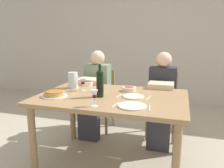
{
  "coord_description": "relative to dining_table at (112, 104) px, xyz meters",
  "views": [
    {
      "loc": [
        0.66,
        -2.12,
        1.36
      ],
      "look_at": [
        -0.01,
        0.06,
        0.87
      ],
      "focal_mm": 36.11,
      "sensor_mm": 36.0,
      "label": 1
    }
  ],
  "objects": [
    {
      "name": "fork_left_setting",
      "position": [
        0.13,
        -0.29,
        0.09
      ],
      "size": [
        0.03,
        0.16,
        0.0
      ],
      "primitive_type": "cube",
      "rotation": [
        0.0,
        0.0,
        1.45
      ],
      "color": "silver",
      "rests_on": "dining_table"
    },
    {
      "name": "wine_bottle",
      "position": [
        -0.1,
        -0.08,
        0.23
      ],
      "size": [
        0.07,
        0.07,
        0.33
      ],
      "color": "black",
      "rests_on": "dining_table"
    },
    {
      "name": "olive_bowl",
      "position": [
        -0.42,
        0.38,
        0.12
      ],
      "size": [
        0.13,
        0.13,
        0.06
      ],
      "color": "white",
      "rests_on": "dining_table"
    },
    {
      "name": "dining_table",
      "position": [
        0.0,
        0.0,
        0.0
      ],
      "size": [
        1.5,
        1.0,
        0.76
      ],
      "color": "#9E7A51",
      "rests_on": "ground"
    },
    {
      "name": "chair_right",
      "position": [
        0.45,
        0.91,
        -0.17
      ],
      "size": [
        0.4,
        0.4,
        0.87
      ],
      "rotation": [
        0.0,
        0.0,
        3.15
      ],
      "color": "#9E7A51",
      "rests_on": "ground"
    },
    {
      "name": "diner_right",
      "position": [
        0.45,
        0.67,
        -0.05
      ],
      "size": [
        0.34,
        0.5,
        1.16
      ],
      "rotation": [
        0.0,
        0.0,
        3.15
      ],
      "color": "#2D2D33",
      "rests_on": "ground"
    },
    {
      "name": "diner_left",
      "position": [
        -0.45,
        0.68,
        -0.05
      ],
      "size": [
        0.34,
        0.5,
        1.16
      ],
      "rotation": [
        0.0,
        0.0,
        3.13
      ],
      "color": "gray",
      "rests_on": "ground"
    },
    {
      "name": "knife_left_setting",
      "position": [
        0.43,
        -0.29,
        0.09
      ],
      "size": [
        0.03,
        0.18,
        0.0
      ],
      "primitive_type": "cube",
      "rotation": [
        0.0,
        0.0,
        1.67
      ],
      "color": "silver",
      "rests_on": "dining_table"
    },
    {
      "name": "chair_left",
      "position": [
        -0.45,
        0.92,
        -0.17
      ],
      "size": [
        0.41,
        0.41,
        0.87
      ],
      "rotation": [
        0.0,
        0.0,
        3.13
      ],
      "color": "#9E7A51",
      "rests_on": "ground"
    },
    {
      "name": "water_pitcher",
      "position": [
        -0.53,
        0.2,
        0.17
      ],
      "size": [
        0.17,
        0.11,
        0.19
      ],
      "color": "silver",
      "rests_on": "dining_table"
    },
    {
      "name": "spoon_right_setting",
      "position": [
        0.07,
        0.02,
        0.09
      ],
      "size": [
        0.04,
        0.16,
        0.0
      ],
      "primitive_type": "cube",
      "rotation": [
        0.0,
        0.0,
        1.44
      ],
      "color": "silver",
      "rests_on": "dining_table"
    },
    {
      "name": "salad_bowl",
      "position": [
        0.13,
        0.24,
        0.12
      ],
      "size": [
        0.15,
        0.15,
        0.05
      ],
      "color": "silver",
      "rests_on": "dining_table"
    },
    {
      "name": "dinner_plate_left_setting",
      "position": [
        0.28,
        -0.29,
        0.1
      ],
      "size": [
        0.25,
        0.25,
        0.01
      ],
      "primitive_type": "cylinder",
      "color": "silver",
      "rests_on": "dining_table"
    },
    {
      "name": "back_wall",
      "position": [
        0.0,
        2.56,
        0.73
      ],
      "size": [
        8.0,
        0.1,
        2.8
      ],
      "primitive_type": "cube",
      "color": "beige",
      "rests_on": "ground"
    },
    {
      "name": "knife_right_setting",
      "position": [
        0.37,
        0.02,
        0.09
      ],
      "size": [
        0.03,
        0.18,
        0.0
      ],
      "primitive_type": "cube",
      "rotation": [
        0.0,
        0.0,
        1.45
      ],
      "color": "silver",
      "rests_on": "dining_table"
    },
    {
      "name": "wine_glass_right_diner",
      "position": [
        -0.36,
        0.11,
        0.19
      ],
      "size": [
        0.07,
        0.07,
        0.14
      ],
      "color": "silver",
      "rests_on": "dining_table"
    },
    {
      "name": "dinner_plate_right_setting",
      "position": [
        0.22,
        0.02,
        0.1
      ],
      "size": [
        0.21,
        0.21,
        0.01
      ],
      "primitive_type": "cylinder",
      "color": "silver",
      "rests_on": "dining_table"
    },
    {
      "name": "wine_glass_left_diner",
      "position": [
        -0.04,
        -0.38,
        0.19
      ],
      "size": [
        0.06,
        0.06,
        0.15
      ],
      "color": "silver",
      "rests_on": "dining_table"
    },
    {
      "name": "ground_plane",
      "position": [
        0.0,
        0.0,
        -0.67
      ],
      "size": [
        8.0,
        8.0,
        0.0
      ],
      "primitive_type": "plane",
      "color": "#B2A893"
    },
    {
      "name": "baked_tart",
      "position": [
        -0.54,
        -0.2,
        0.12
      ],
      "size": [
        0.26,
        0.26,
        0.06
      ],
      "color": "silver",
      "rests_on": "dining_table"
    }
  ]
}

